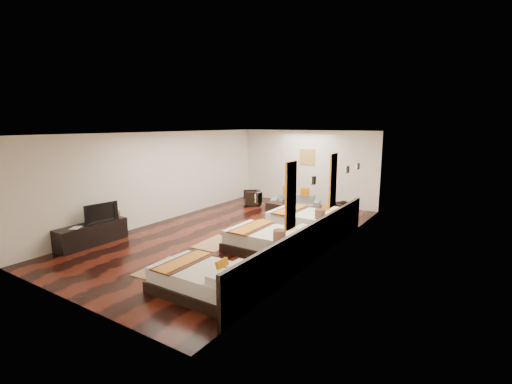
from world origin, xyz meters
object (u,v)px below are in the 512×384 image
Objects in this scene: nightstand_b at (319,234)px; armchair_left at (252,198)px; tv at (100,212)px; bed_near at (205,280)px; nightstand_a at (279,259)px; armchair_right at (343,210)px; figurine at (114,212)px; bed_far at (309,222)px; book at (72,228)px; bed_mid at (273,242)px; table_plant at (285,199)px; sofa at (296,202)px; coffee_table at (282,209)px; tv_console at (92,234)px.

nightstand_b is 4.97m from armchair_left.
bed_near is at bearing -93.02° from tv.
nightstand_a is 1.62× the size of armchair_right.
nightstand_a is 2.93× the size of figurine.
book is (-4.20, -4.55, 0.27)m from bed_far.
table_plant is at bearing 113.88° from bed_mid.
bed_far is (0.00, 4.54, 0.04)m from bed_near.
bed_mid reaches higher than armchair_left.
sofa is 1.02m from table_plant.
bed_far is at bearing 89.95° from bed_near.
table_plant is (0.09, -0.98, 0.28)m from sofa.
nightstand_a is at bearing -74.87° from tv.
bed_near is 6.96× the size of book.
table_plant reaches higher than armchair_left.
armchair_left is at bearing 157.67° from coffee_table.
sofa is at bearing 108.46° from armchair_right.
table_plant is at bearing 116.90° from nightstand_a.
bed_far is at bearing -158.71° from armchair_right.
bed_mid is 4.63m from tv_console.
tv is at bearing -131.48° from sofa.
bed_near is at bearing -90.05° from bed_far.
bed_far is (0.00, 2.07, 0.01)m from bed_mid.
book is 0.99× the size of table_plant.
nightstand_b is at bearing 53.79° from bed_mid.
nightstand_a is at bearing -90.00° from nightstand_b.
armchair_right is (4.45, 5.72, -0.53)m from tv.
figurine is at bearing -51.11° from armchair_left.
table_plant is (2.64, 5.14, -0.26)m from tv.
bed_far reaches higher than coffee_table.
nightstand_b is 4.11m from sofa.
figurine is 1.17× the size of table_plant.
bed_mid is at bearing -154.14° from armchair_right.
bed_mid is at bearing -1.85° from armchair_left.
nightstand_a is at bearing 62.29° from bed_near.
tv_console is (-4.20, -4.03, -0.02)m from bed_far.
armchair_left is 2.29× the size of table_plant.
sofa is at bearing 103.10° from bed_near.
nightstand_b is 5.63m from tv.
tv_console is 0.82m from figurine.
tv_console is 6.54× the size of book.
tv is 1.49× the size of armchair_right.
figurine is (-4.20, -1.27, 0.43)m from bed_mid.
nightstand_b is at bearing -53.54° from tv.
nightstand_b reaches higher than bed_mid.
tv is 0.79m from book.
sofa is at bearing -15.46° from tv.
armchair_right is at bearing 55.18° from book.
book is 0.47× the size of armchair_right.
figurine is 5.38m from armchair_left.
armchair_left is at bearing 128.20° from nightstand_a.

